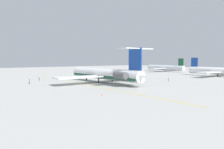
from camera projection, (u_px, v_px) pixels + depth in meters
ground at (81, 84)px, 79.55m from camera, size 332.57×332.57×0.00m
main_jetliner at (105, 74)px, 82.86m from camera, size 44.37×39.23×12.92m
airliner_far_left at (164, 68)px, 157.23m from camera, size 31.66×31.37×9.46m
airliner_mid_left at (219, 71)px, 111.84m from camera, size 33.17×32.80×9.91m
ground_crew_near_nose at (169, 79)px, 88.63m from camera, size 0.28×0.42×1.78m
ground_crew_near_tail at (105, 74)px, 111.67m from camera, size 0.38×0.31×1.80m
ground_crew_portside at (39, 79)px, 90.17m from camera, size 0.42×0.26×1.65m
ground_crew_starboard at (29, 81)px, 79.17m from camera, size 0.29×0.46×1.82m
safety_cone_nose at (31, 80)px, 89.73m from camera, size 0.40×0.40×0.55m
safety_cone_wingtip at (102, 95)px, 54.38m from camera, size 0.40×0.40×0.55m
safety_cone_tail at (44, 80)px, 93.23m from camera, size 0.40×0.40×0.55m
taxiway_centreline at (83, 84)px, 79.25m from camera, size 94.74×5.92×0.01m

